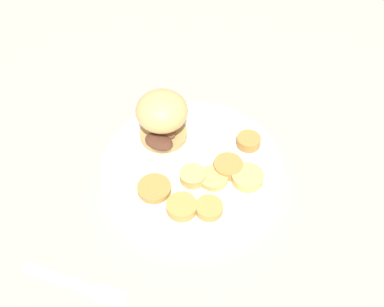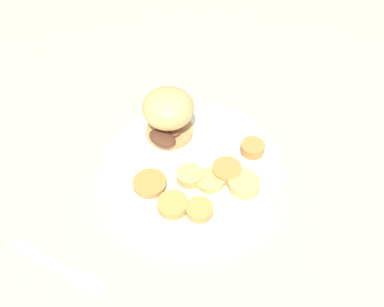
% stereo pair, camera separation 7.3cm
% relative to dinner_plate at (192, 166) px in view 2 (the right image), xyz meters
% --- Properties ---
extents(ground_plane, '(4.00, 4.00, 0.00)m').
position_rel_dinner_plate_xyz_m(ground_plane, '(0.00, 0.00, -0.01)').
color(ground_plane, '#B2A899').
extents(dinner_plate, '(0.30, 0.30, 0.02)m').
position_rel_dinner_plate_xyz_m(dinner_plate, '(0.00, 0.00, 0.00)').
color(dinner_plate, white).
rests_on(dinner_plate, ground_plane).
extents(sandwich, '(0.10, 0.09, 0.09)m').
position_rel_dinner_plate_xyz_m(sandwich, '(-0.08, -0.00, 0.06)').
color(sandwich, tan).
rests_on(sandwich, dinner_plate).
extents(potato_round_0, '(0.05, 0.05, 0.01)m').
position_rel_dinner_plate_xyz_m(potato_round_0, '(0.06, -0.07, 0.02)').
color(potato_round_0, tan).
rests_on(potato_round_0, dinner_plate).
extents(potato_round_1, '(0.04, 0.04, 0.02)m').
position_rel_dinner_plate_xyz_m(potato_round_1, '(0.03, -0.02, 0.02)').
color(potato_round_1, '#DBB766').
rests_on(potato_round_1, dinner_plate).
extents(potato_round_2, '(0.05, 0.05, 0.01)m').
position_rel_dinner_plate_xyz_m(potato_round_2, '(0.01, -0.08, 0.01)').
color(potato_round_2, '#BC8942').
rests_on(potato_round_2, dinner_plate).
extents(potato_round_3, '(0.04, 0.04, 0.02)m').
position_rel_dinner_plate_xyz_m(potato_round_3, '(0.03, 0.10, 0.02)').
color(potato_round_3, '#BC8942').
rests_on(potato_round_3, dinner_plate).
extents(potato_round_4, '(0.05, 0.05, 0.02)m').
position_rel_dinner_plate_xyz_m(potato_round_4, '(0.05, 0.04, 0.02)').
color(potato_round_4, '#BC8942').
rests_on(potato_round_4, dinner_plate).
extents(potato_round_5, '(0.04, 0.04, 0.01)m').
position_rel_dinner_plate_xyz_m(potato_round_5, '(0.09, -0.04, 0.01)').
color(potato_round_5, tan).
rests_on(potato_round_5, dinner_plate).
extents(potato_round_6, '(0.05, 0.05, 0.01)m').
position_rel_dinner_plate_xyz_m(potato_round_6, '(0.05, 0.01, 0.01)').
color(potato_round_6, '#DBB766').
rests_on(potato_round_6, dinner_plate).
extents(potato_round_7, '(0.05, 0.05, 0.02)m').
position_rel_dinner_plate_xyz_m(potato_round_7, '(0.08, 0.05, 0.02)').
color(potato_round_7, '#DBB766').
rests_on(potato_round_7, dinner_plate).
extents(fork, '(0.14, 0.10, 0.00)m').
position_rel_dinner_plate_xyz_m(fork, '(0.06, -0.25, -0.01)').
color(fork, silver).
rests_on(fork, ground_plane).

